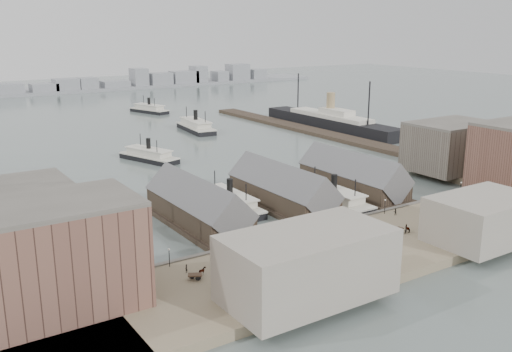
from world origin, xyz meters
TOP-DOWN VIEW (x-y plane):
  - ground at (0.00, 0.00)m, footprint 900.00×900.00m
  - quay at (0.00, -20.00)m, footprint 180.00×30.00m
  - seawall at (0.00, -5.20)m, footprint 180.00×1.20m
  - east_wharf at (78.00, 90.00)m, footprint 10.00×180.00m
  - ferry_shed_west at (-26.00, 16.88)m, footprint 14.00×42.00m
  - ferry_shed_center at (0.00, 16.88)m, footprint 14.00×42.00m
  - ferry_shed_east at (26.00, 16.88)m, footprint 14.00×42.00m
  - warehouse_west_front at (-70.00, -12.00)m, footprint 32.00×18.00m
  - warehouse_west_back at (-70.00, 18.00)m, footprint 26.00×20.00m
  - warehouse_east_back at (68.00, 15.00)m, footprint 28.00×20.00m
  - street_bldg_center at (20.00, -32.00)m, footprint 24.00×16.00m
  - street_bldg_west at (-30.00, -32.00)m, footprint 30.00×16.00m
  - lamp_post_far_w at (-45.00, -7.00)m, footprint 0.44×0.44m
  - lamp_post_near_w at (-15.00, -7.00)m, footprint 0.44×0.44m
  - lamp_post_near_e at (15.00, -7.00)m, footprint 0.44×0.44m
  - lamp_post_far_e at (45.00, -7.00)m, footprint 0.44×0.44m
  - far_shore at (-2.07, 334.14)m, footprint 500.00×40.00m
  - ferry_docked_west at (-13.00, 23.17)m, footprint 7.69×25.65m
  - ferry_docked_east at (13.00, 10.44)m, footprint 7.88×26.28m
  - ferry_open_near at (-8.54, 89.18)m, footprint 15.37×26.29m
  - ferry_open_mid at (34.30, 133.97)m, footprint 12.03×30.66m
  - ferry_open_far at (39.42, 201.52)m, footprint 15.31×26.74m
  - ocean_steamer at (92.00, 104.26)m, footprint 11.97×87.48m
  - tram at (36.24, -16.00)m, footprint 4.17×10.60m
  - horse_cart_left at (-41.98, -14.31)m, footprint 4.69×3.44m
  - horse_cart_center at (-11.05, -17.45)m, footprint 4.85×3.00m
  - horse_cart_right at (9.34, -19.27)m, footprint 4.85×2.69m
  - pedestrian_0 at (-43.48, -11.40)m, footprint 0.54×0.69m
  - pedestrian_1 at (-39.20, -18.11)m, footprint 1.07×0.97m
  - pedestrian_2 at (-16.57, -13.14)m, footprint 1.11×1.20m
  - pedestrian_3 at (-8.00, -20.54)m, footprint 1.08×0.70m
  - pedestrian_4 at (5.25, -17.80)m, footprint 0.86×0.94m
  - pedestrian_5 at (8.77, -19.78)m, footprint 0.78×0.69m
  - pedestrian_6 at (16.55, -9.13)m, footprint 0.97×0.84m
  - pedestrian_7 at (26.67, -23.64)m, footprint 1.25×0.90m

SIDE VIEW (x-z plane):
  - ground at x=0.00m, z-range 0.00..0.00m
  - east_wharf at x=78.00m, z-range 0.00..1.60m
  - quay at x=0.00m, z-range 0.00..2.00m
  - seawall at x=0.00m, z-range 0.00..2.30m
  - ferry_open_near at x=-8.54m, z-range -2.39..6.61m
  - ferry_open_far at x=39.42m, z-range -2.43..6.72m
  - ferry_docked_west at x=-13.00m, z-range -2.43..6.73m
  - ferry_docked_east at x=13.00m, z-range -2.49..6.89m
  - ferry_open_mid at x=34.30m, z-range -2.84..7.84m
  - horse_cart_center at x=-11.05m, z-range 2.03..3.54m
  - horse_cart_left at x=-41.98m, z-range 2.02..3.57m
  - pedestrian_4 at x=5.25m, z-range 2.00..3.62m
  - pedestrian_2 at x=-16.57m, z-range 2.00..3.62m
  - horse_cart_right at x=9.34m, z-range 2.00..3.65m
  - pedestrian_3 at x=-8.00m, z-range 2.00..3.72m
  - pedestrian_0 at x=-43.48m, z-range 2.00..3.72m
  - pedestrian_6 at x=16.55m, z-range 2.00..3.73m
  - pedestrian_7 at x=26.67m, z-range 2.00..3.75m
  - pedestrian_5 at x=8.77m, z-range 2.00..3.75m
  - pedestrian_1 at x=-39.20m, z-range 2.00..3.80m
  - ocean_steamer at x=92.00m, z-range -4.99..12.51m
  - tram at x=36.24m, z-range 2.04..5.71m
  - far_shore at x=-2.07m, z-range -3.96..11.77m
  - ferry_shed_west at x=-26.00m, z-range -1.66..10.94m
  - ferry_shed_center at x=0.00m, z-range -1.66..10.94m
  - ferry_shed_east at x=26.00m, z-range -1.66..10.94m
  - lamp_post_far_w at x=-45.00m, z-range 2.75..6.67m
  - lamp_post_near_w at x=-15.00m, z-range 2.75..6.67m
  - lamp_post_near_e at x=15.00m, z-range 2.75..6.67m
  - lamp_post_far_e at x=45.00m, z-range 2.75..6.67m
  - street_bldg_center at x=20.00m, z-range 2.00..12.00m
  - street_bldg_west at x=-30.00m, z-range 2.00..14.00m
  - warehouse_west_back at x=-70.00m, z-range 2.00..16.00m
  - warehouse_east_back at x=68.00m, z-range 2.00..17.00m
  - warehouse_west_front at x=-70.00m, z-range 2.00..20.00m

